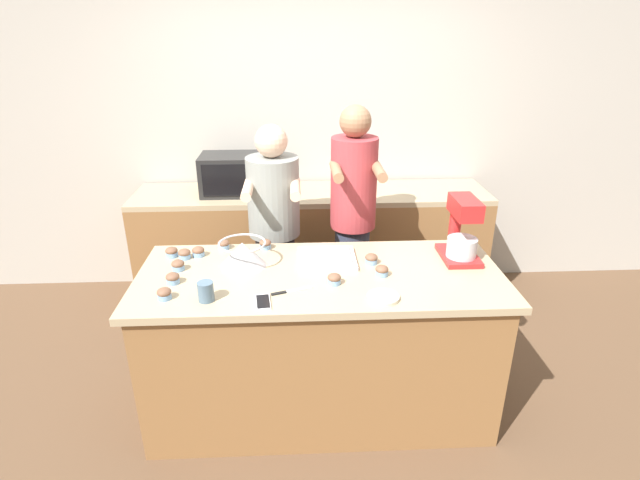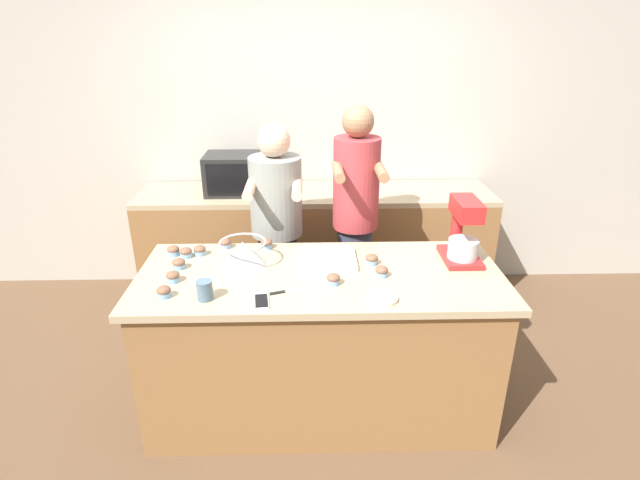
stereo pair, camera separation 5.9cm
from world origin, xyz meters
The scene contains 25 objects.
ground_plane centered at (0.00, 0.00, 0.00)m, with size 16.00×16.00×0.00m, color brown.
back_wall centered at (0.00, 1.71, 1.35)m, with size 10.00×0.06×2.70m.
island_counter centered at (0.00, 0.00, 0.45)m, with size 2.00×0.83×0.90m.
back_counter centered at (0.00, 1.36, 0.47)m, with size 2.80×0.60×0.93m.
person_left centered at (-0.28, 0.71, 0.83)m, with size 0.36×0.51×1.59m.
person_right centered at (0.26, 0.71, 0.91)m, with size 0.32×0.49×1.70m.
stand_mixer centered at (0.81, 0.15, 1.07)m, with size 0.20×0.30×0.37m.
mixing_bowl centered at (-0.43, 0.12, 0.98)m, with size 0.27×0.27×0.14m.
baking_tray centered at (0.04, 0.16, 0.92)m, with size 0.33×0.30×0.04m.
microwave_oven centered at (-0.60, 1.36, 1.09)m, with size 0.50×0.35×0.31m.
cell_phone centered at (-0.30, -0.31, 0.91)m, with size 0.09×0.15×0.01m.
drinking_glass centered at (-0.58, -0.26, 0.95)m, with size 0.08×0.08×0.10m.
small_plate centered at (0.30, -0.29, 0.91)m, with size 0.16×0.16×0.02m.
knife centered at (-0.17, -0.20, 0.91)m, with size 0.21×0.09×0.01m.
cupcake_0 centered at (-0.86, 0.26, 0.93)m, with size 0.07×0.07×0.06m.
cupcake_1 centered at (-0.78, -0.24, 0.93)m, with size 0.07×0.07×0.06m.
cupcake_2 centered at (-0.78, -0.08, 0.93)m, with size 0.07×0.07×0.06m.
cupcake_3 centered at (-0.78, 0.22, 0.93)m, with size 0.07×0.07×0.06m.
cupcake_4 centered at (0.33, -0.04, 0.93)m, with size 0.07×0.07×0.06m.
cupcake_5 centered at (-0.78, 0.08, 0.93)m, with size 0.07×0.07×0.06m.
cupcake_6 centered at (-0.70, 0.25, 0.93)m, with size 0.07×0.07×0.06m.
cupcake_7 centered at (-0.57, 0.35, 0.93)m, with size 0.07×0.07×0.06m.
cupcake_8 centered at (0.07, -0.13, 0.93)m, with size 0.07×0.07×0.06m.
cupcake_9 centered at (-0.32, 0.34, 0.93)m, with size 0.07×0.07×0.06m.
cupcake_10 centered at (0.29, 0.11, 0.93)m, with size 0.07×0.07×0.06m.
Camera 1 is at (-0.12, -2.43, 2.15)m, focal length 28.00 mm.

